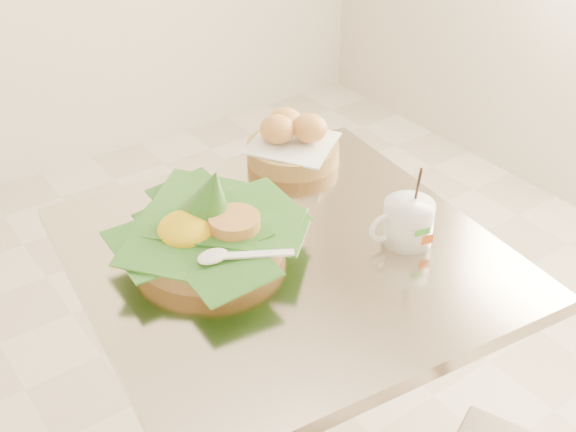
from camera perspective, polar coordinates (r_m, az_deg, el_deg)
cafe_table at (r=1.41m, az=-0.15°, el=-9.93°), size 0.77×0.77×0.75m
rice_basket at (r=1.26m, az=-6.32°, el=-0.89°), size 0.33×0.33×0.17m
bread_basket at (r=1.53m, az=0.32°, el=5.88°), size 0.23×0.23×0.10m
coffee_mug at (r=1.29m, az=9.38°, el=-0.43°), size 0.12×0.09×0.15m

